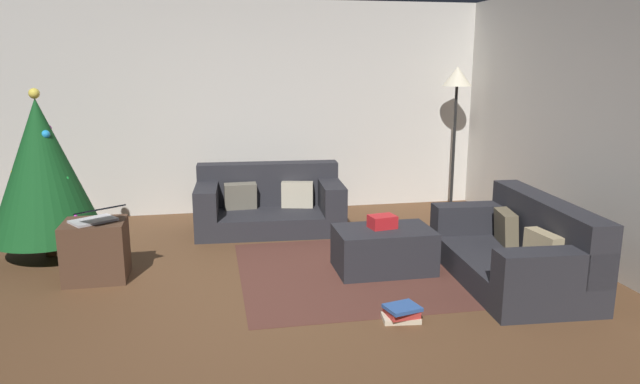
{
  "coord_description": "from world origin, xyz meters",
  "views": [
    {
      "loc": [
        -0.36,
        -4.18,
        1.87
      ],
      "look_at": [
        0.58,
        0.69,
        0.75
      ],
      "focal_mm": 32.62,
      "sensor_mm": 36.0,
      "label": 1
    }
  ],
  "objects": [
    {
      "name": "ground_plane",
      "position": [
        0.0,
        0.0,
        0.0
      ],
      "size": [
        6.4,
        6.4,
        0.0
      ],
      "primitive_type": "plane",
      "color": "brown"
    },
    {
      "name": "rear_partition",
      "position": [
        0.0,
        3.14,
        1.3
      ],
      "size": [
        6.4,
        0.12,
        2.6
      ],
      "primitive_type": "cube",
      "color": "beige",
      "rests_on": "ground_plane"
    },
    {
      "name": "couch_left",
      "position": [
        0.29,
        2.25,
        0.28
      ],
      "size": [
        1.67,
        0.98,
        0.72
      ],
      "rotation": [
        0.0,
        0.0,
        3.08
      ],
      "color": "#26262B",
      "rests_on": "ground_plane"
    },
    {
      "name": "couch_right",
      "position": [
        2.25,
        0.19,
        0.27
      ],
      "size": [
        0.98,
        1.73,
        0.72
      ],
      "rotation": [
        0.0,
        0.0,
        1.51
      ],
      "color": "#26262B",
      "rests_on": "ground_plane"
    },
    {
      "name": "ottoman",
      "position": [
        1.16,
        0.65,
        0.2
      ],
      "size": [
        0.87,
        0.56,
        0.39
      ],
      "primitive_type": "cube",
      "color": "#26262B",
      "rests_on": "ground_plane"
    },
    {
      "name": "gift_box",
      "position": [
        1.16,
        0.69,
        0.45
      ],
      "size": [
        0.26,
        0.21,
        0.12
      ],
      "primitive_type": "cube",
      "rotation": [
        0.0,
        0.0,
        0.18
      ],
      "color": "red",
      "rests_on": "ottoman"
    },
    {
      "name": "tv_remote",
      "position": [
        1.22,
        0.79,
        0.4
      ],
      "size": [
        0.08,
        0.17,
        0.02
      ],
      "primitive_type": "cube",
      "rotation": [
        0.0,
        0.0,
        -0.2
      ],
      "color": "black",
      "rests_on": "ottoman"
    },
    {
      "name": "christmas_tree",
      "position": [
        -1.93,
        1.66,
        0.87
      ],
      "size": [
        1.05,
        1.05,
        1.63
      ],
      "color": "brown",
      "rests_on": "ground_plane"
    },
    {
      "name": "side_table",
      "position": [
        -1.36,
        0.92,
        0.26
      ],
      "size": [
        0.52,
        0.44,
        0.52
      ],
      "primitive_type": "cube",
      "color": "#4C3323",
      "rests_on": "ground_plane"
    },
    {
      "name": "laptop",
      "position": [
        -1.33,
        0.87,
        0.58
      ],
      "size": [
        0.51,
        0.52,
        0.17
      ],
      "color": "silver",
      "rests_on": "side_table"
    },
    {
      "name": "book_stack",
      "position": [
        0.99,
        -0.39,
        0.06
      ],
      "size": [
        0.29,
        0.26,
        0.12
      ],
      "color": "beige",
      "rests_on": "ground_plane"
    },
    {
      "name": "corner_lamp",
      "position": [
        2.71,
        2.7,
        1.55
      ],
      "size": [
        0.36,
        0.36,
        1.81
      ],
      "color": "black",
      "rests_on": "ground_plane"
    },
    {
      "name": "area_rug",
      "position": [
        1.16,
        0.65,
        0.0
      ],
      "size": [
        2.6,
        2.0,
        0.01
      ],
      "primitive_type": "cube",
      "color": "#512C24",
      "rests_on": "ground_plane"
    }
  ]
}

